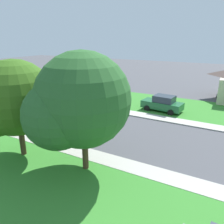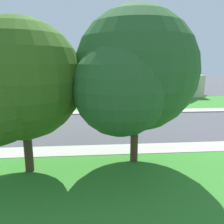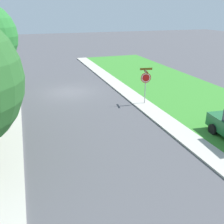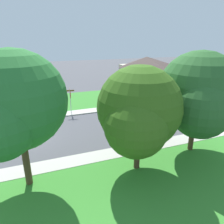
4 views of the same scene
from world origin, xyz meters
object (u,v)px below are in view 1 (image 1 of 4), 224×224
tree_across_left (77,104)px  tree_sidewalk_far (11,101)px  stop_sign_far_corner (94,91)px  car_green_kerbside_mid (163,104)px

tree_across_left → tree_sidewalk_far: bearing=-82.6°
stop_sign_far_corner → tree_across_left: bearing=29.6°
stop_sign_far_corner → tree_across_left: (11.33, 6.44, 2.31)m
stop_sign_far_corner → tree_sidewalk_far: size_ratio=0.43×
tree_sidewalk_far → stop_sign_far_corner: bearing=-171.6°
stop_sign_far_corner → car_green_kerbside_mid: stop_sign_far_corner is taller
stop_sign_far_corner → car_green_kerbside_mid: size_ratio=0.62×
stop_sign_far_corner → tree_sidewalk_far: bearing=8.4°
stop_sign_far_corner → tree_across_left: tree_across_left is taller
stop_sign_far_corner → car_green_kerbside_mid: 7.78m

